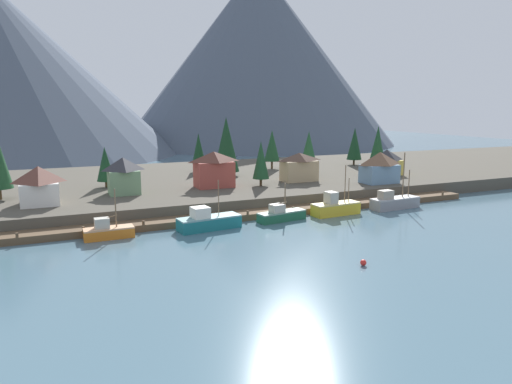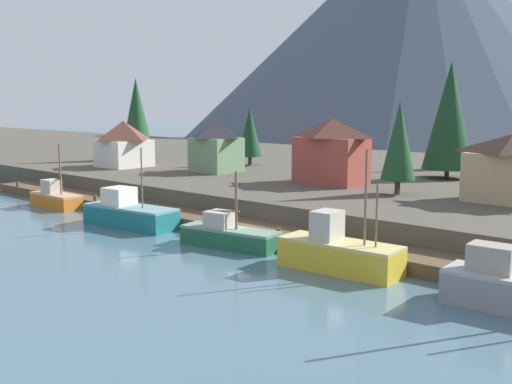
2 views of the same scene
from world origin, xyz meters
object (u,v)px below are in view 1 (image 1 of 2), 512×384
object	(u,v)px
fishing_boat_green	(281,215)
conifer_near_right	(355,144)
fishing_boat_teal	(208,221)
conifer_far_left	(199,149)
fishing_boat_yellow	(335,207)
house_tan	(299,167)
conifer_far_right	(226,144)
house_blue	(380,167)
house_green	(123,175)
fishing_boat_grey	(394,202)
conifer_back_left	(261,160)
house_red	(214,169)
house_yellow	(386,162)
conifer_mid_right	(309,149)
conifer_mid_left	(378,145)
conifer_near_left	(105,164)
conifer_centre	(272,146)
channel_buoy	(363,263)
fishing_boat_orange	(108,231)
house_white	(39,185)

from	to	relation	value
fishing_boat_green	conifer_near_right	size ratio (longest dim) A/B	0.84
fishing_boat_teal	conifer_far_left	bearing A→B (deg)	68.45
fishing_boat_yellow	house_tan	world-z (taller)	house_tan
conifer_far_left	conifer_far_right	world-z (taller)	conifer_far_right
house_blue	house_green	world-z (taller)	house_green
fishing_boat_grey	conifer_back_left	xyz separation A→B (m)	(-17.47, 17.71, 6.30)
house_red	conifer_far_right	size ratio (longest dim) A/B	0.57
house_yellow	house_red	size ratio (longest dim) A/B	0.89
house_red	conifer_mid_right	world-z (taller)	conifer_mid_right
conifer_mid_left	conifer_mid_right	size ratio (longest dim) A/B	1.07
fishing_boat_green	fishing_boat_grey	world-z (taller)	fishing_boat_grey
conifer_near_left	conifer_far_left	bearing A→B (deg)	31.97
fishing_boat_teal	conifer_mid_left	world-z (taller)	conifer_mid_left
house_tan	conifer_back_left	bearing A→B (deg)	-168.22
house_red	fishing_boat_yellow	bearing A→B (deg)	-54.04
house_red	conifer_far_right	bearing A→B (deg)	60.55
house_tan	conifer_centre	world-z (taller)	conifer_centre
house_yellow	channel_buoy	bearing A→B (deg)	-131.39
conifer_near_left	conifer_near_right	distance (m)	63.99
house_tan	conifer_near_left	world-z (taller)	conifer_near_left
fishing_boat_orange	house_yellow	distance (m)	64.86
fishing_boat_orange	conifer_near_left	size ratio (longest dim) A/B	0.88
fishing_boat_green	conifer_centre	bearing A→B (deg)	57.33
conifer_near_right	conifer_back_left	distance (m)	40.89
house_white	house_blue	bearing A→B (deg)	-4.01
house_blue	conifer_near_right	xyz separation A→B (m)	(12.74, 26.46, 2.37)
fishing_boat_green	house_tan	distance (m)	24.55
fishing_boat_teal	house_blue	bearing A→B (deg)	9.80
conifer_centre	channel_buoy	bearing A→B (deg)	-106.38
fishing_boat_orange	house_tan	distance (m)	44.30
house_green	house_red	bearing A→B (deg)	1.05
fishing_boat_green	conifer_mid_right	size ratio (longest dim) A/B	0.84
fishing_boat_orange	conifer_near_right	distance (m)	76.02
fishing_boat_teal	house_white	distance (m)	27.58
conifer_centre	fishing_boat_teal	bearing A→B (deg)	-126.31
fishing_boat_yellow	house_white	world-z (taller)	house_white
house_blue	conifer_mid_left	size ratio (longest dim) A/B	0.70
fishing_boat_orange	house_green	xyz separation A→B (m)	(4.87, 18.85, 4.80)
fishing_boat_grey	house_yellow	xyz separation A→B (m)	(14.07, 19.68, 4.24)
house_tan	conifer_mid_right	size ratio (longest dim) A/B	0.76
house_red	fishing_boat_teal	bearing A→B (deg)	-111.01
conifer_centre	conifer_near_left	bearing A→B (deg)	-163.93
conifer_far_left	fishing_boat_orange	bearing A→B (deg)	-121.37
fishing_boat_teal	house_blue	world-z (taller)	house_blue
conifer_back_left	conifer_far_left	distance (m)	24.56
conifer_near_left	conifer_mid_left	size ratio (longest dim) A/B	0.74
house_yellow	conifer_near_right	distance (m)	18.62
fishing_boat_teal	fishing_boat_green	distance (m)	11.97
fishing_boat_yellow	house_tan	distance (m)	20.45
house_red	channel_buoy	size ratio (longest dim) A/B	10.42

